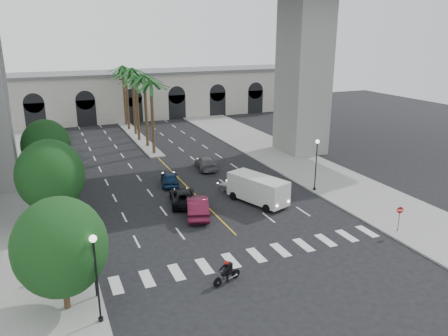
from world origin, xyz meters
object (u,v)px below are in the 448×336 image
(do_not_enter_sign, at_px, (400,214))
(car_e, at_px, (170,178))
(car_b, at_px, (198,206))
(cargo_van, at_px, (258,189))
(motorcycle_rider, at_px, (227,272))
(car_d, at_px, (206,163))
(traffic_signal_near, at_px, (93,261))
(traffic_signal_far, at_px, (86,234))
(car_c, at_px, (183,197))
(lamp_post_right, at_px, (316,161))
(lamp_post_left_near, at_px, (96,272))
(lamp_post_left_far, at_px, (67,165))
(car_a, at_px, (237,187))
(pedestrian_a, at_px, (61,234))

(do_not_enter_sign, bearing_deg, car_e, 150.08)
(car_b, distance_m, cargo_van, 6.24)
(motorcycle_rider, relative_size, car_d, 0.43)
(do_not_enter_sign, bearing_deg, car_b, 168.36)
(traffic_signal_near, distance_m, car_b, 13.65)
(traffic_signal_far, relative_size, car_c, 0.73)
(traffic_signal_far, distance_m, car_d, 23.57)
(car_d, distance_m, car_e, 6.68)
(lamp_post_right, distance_m, car_e, 15.15)
(lamp_post_left_near, xyz_separation_m, lamp_post_right, (22.80, 13.00, 0.00))
(lamp_post_left_near, xyz_separation_m, cargo_van, (16.09, 12.39, -1.79))
(lamp_post_left_far, relative_size, car_a, 1.30)
(traffic_signal_near, height_order, motorcycle_rider, traffic_signal_near)
(traffic_signal_far, xyz_separation_m, pedestrian_a, (-1.46, 4.00, -1.56))
(lamp_post_left_far, distance_m, do_not_enter_sign, 30.01)
(lamp_post_left_near, xyz_separation_m, car_c, (9.57, 14.98, -2.53))
(lamp_post_left_near, distance_m, lamp_post_right, 26.25)
(car_a, distance_m, car_b, 6.56)
(lamp_post_left_near, height_order, car_c, lamp_post_left_near)
(car_a, bearing_deg, lamp_post_left_near, 26.12)
(motorcycle_rider, relative_size, pedestrian_a, 1.32)
(do_not_enter_sign, bearing_deg, car_d, 133.51)
(car_c, relative_size, car_d, 1.01)
(car_a, distance_m, car_d, 8.84)
(motorcycle_rider, bearing_deg, car_e, 66.30)
(lamp_post_right, height_order, do_not_enter_sign, lamp_post_right)
(lamp_post_right, height_order, traffic_signal_near, lamp_post_right)
(lamp_post_left_far, xyz_separation_m, car_c, (9.57, -6.02, -2.53))
(lamp_post_left_near, relative_size, do_not_enter_sign, 2.39)
(car_e, xyz_separation_m, cargo_van, (6.19, -8.16, 0.71))
(lamp_post_left_far, relative_size, car_b, 1.03)
(traffic_signal_far, bearing_deg, lamp_post_right, 15.98)
(lamp_post_right, height_order, pedestrian_a, lamp_post_right)
(car_e, relative_size, cargo_van, 0.66)
(motorcycle_rider, height_order, car_d, motorcycle_rider)
(car_e, bearing_deg, cargo_van, 139.30)
(car_b, bearing_deg, do_not_enter_sign, 161.92)
(motorcycle_rider, height_order, cargo_van, cargo_van)
(traffic_signal_near, distance_m, do_not_enter_sign, 23.37)
(motorcycle_rider, relative_size, car_b, 0.41)
(lamp_post_left_near, bearing_deg, do_not_enter_sign, 5.72)
(motorcycle_rider, relative_size, do_not_enter_sign, 0.94)
(car_a, relative_size, car_c, 0.83)
(pedestrian_a, bearing_deg, car_e, 41.40)
(lamp_post_left_far, bearing_deg, car_e, -2.60)
(car_a, bearing_deg, cargo_van, 84.17)
(lamp_post_left_far, bearing_deg, pedestrian_a, -97.41)
(lamp_post_left_far, xyz_separation_m, motorcycle_rider, (8.07, -19.93, -2.51))
(car_a, distance_m, car_e, 7.44)
(traffic_signal_far, relative_size, car_d, 0.74)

